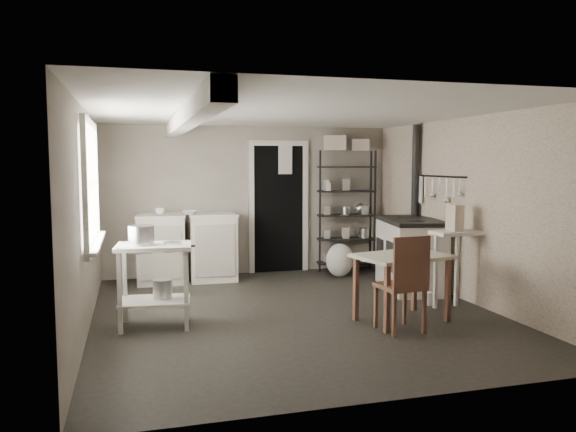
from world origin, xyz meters
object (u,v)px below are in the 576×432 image
object	(u,v)px
flour_sack	(340,261)
base_cabinets	(187,250)
prep_table	(155,289)
chair	(400,285)
work_table	(402,287)
stove	(410,257)
shelf_rack	(346,212)
stockpot	(141,239)

from	to	relation	value
flour_sack	base_cabinets	bearing A→B (deg)	171.92
prep_table	chair	bearing A→B (deg)	-18.98
prep_table	work_table	size ratio (longest dim) A/B	0.91
stove	flour_sack	world-z (taller)	stove
shelf_rack	stove	size ratio (longest dim) A/B	1.57
prep_table	flour_sack	world-z (taller)	prep_table
base_cabinets	stove	distance (m)	3.21
prep_table	work_table	world-z (taller)	prep_table
prep_table	flour_sack	xyz separation A→B (m)	(2.82, 1.93, -0.16)
stockpot	work_table	world-z (taller)	stockpot
stove	base_cabinets	bearing A→B (deg)	165.01
prep_table	stove	xyz separation A→B (m)	(3.45, 0.88, 0.04)
work_table	shelf_rack	bearing A→B (deg)	80.53
work_table	base_cabinets	bearing A→B (deg)	126.82
stockpot	chair	bearing A→B (deg)	-18.03
chair	flour_sack	world-z (taller)	chair
stockpot	base_cabinets	xyz separation A→B (m)	(0.67, 2.26, -0.48)
stockpot	base_cabinets	bearing A→B (deg)	73.50
stockpot	stove	world-z (taller)	stockpot
stove	work_table	size ratio (longest dim) A/B	1.27
stove	flour_sack	distance (m)	1.24
stockpot	stove	bearing A→B (deg)	13.93
prep_table	shelf_rack	distance (m)	3.97
shelf_rack	chair	size ratio (longest dim) A/B	1.92
prep_table	work_table	bearing A→B (deg)	-10.94
prep_table	stockpot	world-z (taller)	stockpot
shelf_rack	chair	bearing A→B (deg)	-89.99
prep_table	stove	distance (m)	3.56
base_cabinets	shelf_rack	distance (m)	2.61
work_table	chair	world-z (taller)	chair
shelf_rack	flour_sack	xyz separation A→B (m)	(-0.28, -0.49, -0.71)
stockpot	base_cabinets	world-z (taller)	stockpot
work_table	flour_sack	size ratio (longest dim) A/B	1.91
work_table	flour_sack	world-z (taller)	work_table
stockpot	work_table	size ratio (longest dim) A/B	0.29
stockpot	stove	xyz separation A→B (m)	(3.57, 0.89, -0.50)
prep_table	stockpot	distance (m)	0.55
flour_sack	chair	bearing A→B (deg)	-98.05
stove	work_table	bearing A→B (deg)	-110.65
chair	stove	bearing A→B (deg)	53.09
stove	work_table	xyz separation A→B (m)	(-0.83, -1.39, -0.06)
prep_table	stove	bearing A→B (deg)	14.35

